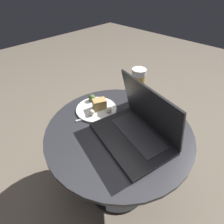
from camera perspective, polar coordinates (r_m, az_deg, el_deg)
The scene contains 6 objects.
ground_plane at distance 1.21m, azimuth 1.64°, elevation -21.79°, with size 6.00×6.00×0.00m, color #726656.
table at distance 0.92m, azimuth 2.05°, elevation -11.14°, with size 0.68×0.68×0.48m.
laptop at distance 0.75m, azimuth 8.29°, elevation -5.40°, with size 0.39×0.32×0.25m.
beer_glass at distance 0.92m, azimuth 8.30°, elevation 7.99°, with size 0.07×0.07×0.20m.
snack_plate at distance 0.92m, azimuth -4.89°, elevation 1.60°, with size 0.21×0.21×0.06m.
fork at distance 0.88m, azimuth -5.42°, elevation -1.29°, with size 0.09×0.17×0.01m.
Camera 1 is at (0.38, -0.44, 1.06)m, focal length 28.00 mm.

